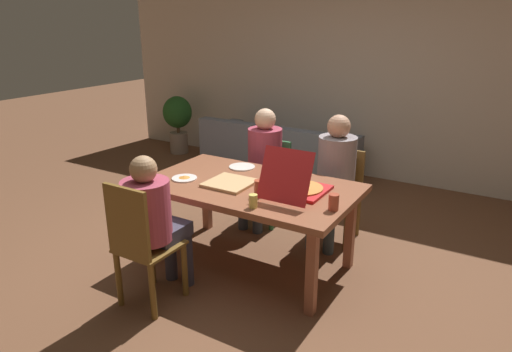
{
  "coord_description": "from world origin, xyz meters",
  "views": [
    {
      "loc": [
        1.89,
        -3.05,
        2.06
      ],
      "look_at": [
        0.0,
        0.1,
        0.79
      ],
      "focal_mm": 32.18,
      "sensor_mm": 36.0,
      "label": 1
    }
  ],
  "objects": [
    {
      "name": "pizza_box_0",
      "position": [
        -0.14,
        -0.09,
        0.76
      ],
      "size": [
        0.37,
        0.37,
        0.02
      ],
      "color": "tan",
      "rests_on": "dining_table"
    },
    {
      "name": "pizza_box_1",
      "position": [
        0.44,
        0.01,
        0.8
      ],
      "size": [
        0.41,
        0.56,
        0.4
      ],
      "color": "red",
      "rests_on": "dining_table"
    },
    {
      "name": "dining_table",
      "position": [
        0.0,
        0.0,
        0.67
      ],
      "size": [
        1.76,
        1.03,
        0.75
      ],
      "color": "brown",
      "rests_on": "ground"
    },
    {
      "name": "drinking_glass_1",
      "position": [
        0.28,
        -0.41,
        0.8
      ],
      "size": [
        0.06,
        0.06,
        0.1
      ],
      "primitive_type": "cylinder",
      "color": "#DCCB60",
      "rests_on": "dining_table"
    },
    {
      "name": "drinking_glass_0",
      "position": [
        0.2,
        -0.2,
        0.81
      ],
      "size": [
        0.08,
        0.08,
        0.13
      ],
      "primitive_type": "cylinder",
      "color": "#B64D33",
      "rests_on": "dining_table"
    },
    {
      "name": "person_1",
      "position": [
        0.43,
        0.8,
        0.72
      ],
      "size": [
        0.36,
        0.55,
        1.23
      ],
      "color": "#324148",
      "rests_on": "ground"
    },
    {
      "name": "ground_plane",
      "position": [
        0.0,
        0.0,
        0.0
      ],
      "size": [
        20.0,
        20.0,
        0.0
      ],
      "primitive_type": "plane",
      "color": "brown"
    },
    {
      "name": "chair_1",
      "position": [
        0.43,
        0.93,
        0.49
      ],
      "size": [
        0.44,
        0.4,
        0.86
      ],
      "color": "brown",
      "rests_on": "ground"
    },
    {
      "name": "chair_2",
      "position": [
        -0.35,
        -0.94,
        0.51
      ],
      "size": [
        0.4,
        0.42,
        0.99
      ],
      "color": "brown",
      "rests_on": "ground"
    },
    {
      "name": "person_2",
      "position": [
        -0.35,
        -0.79,
        0.68
      ],
      "size": [
        0.35,
        0.53,
        1.16
      ],
      "color": "#3B394A",
      "rests_on": "ground"
    },
    {
      "name": "couch",
      "position": [
        -0.9,
        2.18,
        0.28
      ],
      "size": [
        2.06,
        0.84,
        0.76
      ],
      "color": "slate",
      "rests_on": "ground"
    },
    {
      "name": "plate_0",
      "position": [
        -0.3,
        0.34,
        0.75
      ],
      "size": [
        0.24,
        0.24,
        0.01
      ],
      "color": "white",
      "rests_on": "dining_table"
    },
    {
      "name": "chair_0",
      "position": [
        -0.35,
        0.93,
        0.45
      ],
      "size": [
        0.42,
        0.4,
        0.85
      ],
      "color": "#2E7441",
      "rests_on": "ground"
    },
    {
      "name": "potted_plant",
      "position": [
        -2.83,
        2.42,
        0.55
      ],
      "size": [
        0.45,
        0.45,
        0.9
      ],
      "color": "gray",
      "rests_on": "ground"
    },
    {
      "name": "back_wall",
      "position": [
        0.0,
        2.9,
        1.33
      ],
      "size": [
        7.8,
        0.12,
        2.67
      ],
      "primitive_type": "cube",
      "color": "beige",
      "rests_on": "ground"
    },
    {
      "name": "drinking_glass_3",
      "position": [
        0.03,
        0.25,
        0.82
      ],
      "size": [
        0.07,
        0.07,
        0.14
      ],
      "primitive_type": "cylinder",
      "color": "silver",
      "rests_on": "dining_table"
    },
    {
      "name": "plate_1",
      "position": [
        -0.55,
        -0.18,
        0.76
      ],
      "size": [
        0.22,
        0.22,
        0.03
      ],
      "color": "white",
      "rests_on": "dining_table"
    },
    {
      "name": "person_0",
      "position": [
        -0.35,
        0.81,
        0.71
      ],
      "size": [
        0.35,
        0.52,
        1.21
      ],
      "color": "#343E4B",
      "rests_on": "ground"
    },
    {
      "name": "drinking_glass_2",
      "position": [
        0.8,
        -0.15,
        0.81
      ],
      "size": [
        0.08,
        0.08,
        0.12
      ],
      "primitive_type": "cylinder",
      "color": "#B34B35",
      "rests_on": "dining_table"
    }
  ]
}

